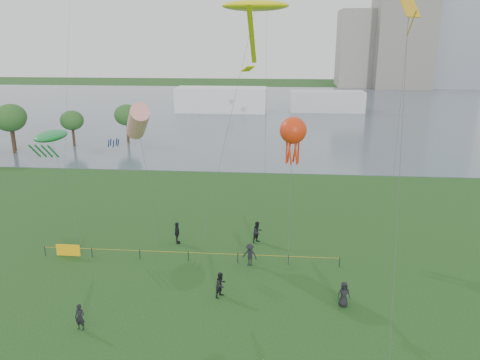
{
  "coord_description": "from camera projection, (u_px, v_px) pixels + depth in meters",
  "views": [
    {
      "loc": [
        2.63,
        -20.18,
        17.08
      ],
      "look_at": [
        0.0,
        10.0,
        8.0
      ],
      "focal_mm": 35.0,
      "sensor_mm": 36.0,
      "label": 1
    }
  ],
  "objects": [
    {
      "name": "trees",
      "position": [
        25.0,
        118.0,
        73.78
      ],
      "size": [
        25.83,
        16.13,
        7.97
      ],
      "color": "#332517",
      "rests_on": "ground_plane"
    },
    {
      "name": "kite_octopus",
      "position": [
        293.0,
        131.0,
        39.4
      ],
      "size": [
        2.29,
        7.51,
        10.94
      ],
      "rotation": [
        0.0,
        0.0,
        0.06
      ],
      "color": "#3F3F42"
    },
    {
      "name": "fence",
      "position": [
        114.0,
        252.0,
        38.03
      ],
      "size": [
        24.07,
        0.07,
        1.05
      ],
      "color": "black",
      "rests_on": "ground_plane"
    },
    {
      "name": "kite_delta",
      "position": [
        408.0,
        24.0,
        26.12
      ],
      "size": [
        3.31,
        14.12,
        19.64
      ],
      "rotation": [
        0.0,
        0.0,
        -0.42
      ],
      "color": "#3F3F42"
    },
    {
      "name": "spectator_b",
      "position": [
        250.0,
        255.0,
        36.71
      ],
      "size": [
        1.32,
        0.98,
        1.82
      ],
      "primitive_type": "imported",
      "rotation": [
        0.0,
        0.0,
        -0.29
      ],
      "color": "black",
      "rests_on": "ground_plane"
    },
    {
      "name": "spectator_g",
      "position": [
        258.0,
        232.0,
        40.92
      ],
      "size": [
        1.17,
        1.18,
        1.93
      ],
      "primitive_type": "imported",
      "rotation": [
        0.0,
        0.0,
        0.83
      ],
      "color": "black",
      "rests_on": "ground_plane"
    },
    {
      "name": "lake",
      "position": [
        270.0,
        110.0,
        119.8
      ],
      "size": [
        400.0,
        120.0,
        0.08
      ],
      "primitive_type": "cube",
      "color": "#50606E",
      "rests_on": "ground_plane"
    },
    {
      "name": "building_mid",
      "position": [
        402.0,
        35.0,
        169.7
      ],
      "size": [
        20.0,
        20.0,
        38.0
      ],
      "primitive_type": "cube",
      "color": "slate",
      "rests_on": "ground_plane"
    },
    {
      "name": "spectator_a",
      "position": [
        221.0,
        285.0,
        32.22
      ],
      "size": [
        1.06,
        1.12,
        1.82
      ],
      "primitive_type": "imported",
      "rotation": [
        0.0,
        0.0,
        0.99
      ],
      "color": "black",
      "rests_on": "ground_plane"
    },
    {
      "name": "kite_windsock",
      "position": [
        138.0,
        122.0,
        39.36
      ],
      "size": [
        4.27,
        4.98,
        12.34
      ],
      "rotation": [
        0.0,
        0.0,
        0.19
      ],
      "color": "#3F3F42"
    },
    {
      "name": "spectator_f",
      "position": [
        80.0,
        317.0,
        28.53
      ],
      "size": [
        0.66,
        0.47,
        1.71
      ],
      "primitive_type": "imported",
      "rotation": [
        0.0,
        0.0,
        -0.1
      ],
      "color": "black",
      "rests_on": "ground_plane"
    },
    {
      "name": "kite_creature",
      "position": [
        51.0,
        136.0,
        41.2
      ],
      "size": [
        5.48,
        7.12,
        9.41
      ],
      "rotation": [
        0.0,
        0.0,
        0.23
      ],
      "color": "#3F3F42"
    },
    {
      "name": "building_low",
      "position": [
        359.0,
        49.0,
        178.02
      ],
      "size": [
        16.0,
        18.0,
        28.0
      ],
      "primitive_type": "cube",
      "color": "gray",
      "rests_on": "ground_plane"
    },
    {
      "name": "kite_stingray",
      "position": [
        255.0,
        6.0,
        37.6
      ],
      "size": [
        6.79,
        10.18,
        20.18
      ],
      "rotation": [
        0.0,
        0.0,
        0.27
      ],
      "color": "#3F3F42"
    },
    {
      "name": "pavilion_left",
      "position": [
        221.0,
        100.0,
        115.17
      ],
      "size": [
        22.0,
        8.0,
        6.0
      ],
      "primitive_type": "cube",
      "color": "white",
      "rests_on": "ground_plane"
    },
    {
      "name": "spectator_c",
      "position": [
        177.0,
        233.0,
        40.69
      ],
      "size": [
        0.73,
        1.23,
        1.96
      ],
      "primitive_type": "imported",
      "rotation": [
        0.0,
        0.0,
        1.81
      ],
      "color": "black",
      "rests_on": "ground_plane"
    },
    {
      "name": "pavilion_right",
      "position": [
        327.0,
        101.0,
        116.02
      ],
      "size": [
        18.0,
        7.0,
        5.0
      ],
      "primitive_type": "cube",
      "color": "silver",
      "rests_on": "ground_plane"
    },
    {
      "name": "spectator_d",
      "position": [
        344.0,
        294.0,
        31.07
      ],
      "size": [
        0.95,
        0.71,
        1.76
      ],
      "primitive_type": "imported",
      "rotation": [
        0.0,
        0.0,
        0.19
      ],
      "color": "black",
      "rests_on": "ground_plane"
    }
  ]
}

